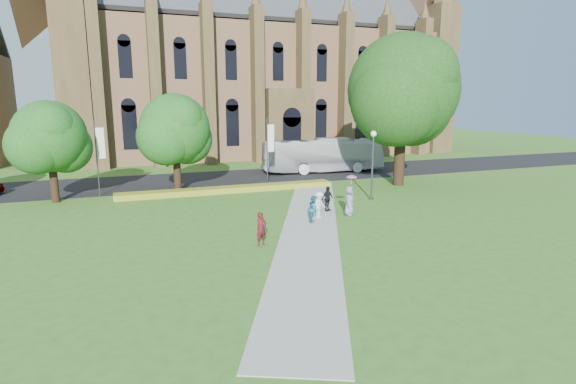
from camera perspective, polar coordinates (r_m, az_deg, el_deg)
name	(u,v)px	position (r m, az deg, el deg)	size (l,w,h in m)	color
ground	(317,232)	(25.99, 3.69, -5.06)	(160.00, 160.00, 0.00)	#3C681F
road	(233,178)	(44.52, -6.99, 1.79)	(160.00, 10.00, 0.02)	black
footpath	(310,227)	(26.86, 2.81, -4.46)	(3.20, 30.00, 0.04)	#B2B2A8
flower_hedge	(229,189)	(37.52, -7.47, 0.32)	(18.00, 1.40, 0.45)	gold
cathedral	(266,61)	(65.89, -2.76, 16.24)	(52.60, 18.25, 28.00)	brown
streetlamp	(373,157)	(34.45, 10.71, 4.42)	(0.44, 0.44, 5.24)	#38383D
large_tree	(403,90)	(41.01, 14.36, 12.44)	(9.60, 9.60, 13.20)	#332114
street_tree_0	(49,137)	(37.05, -28.04, 6.22)	(5.20, 5.20, 7.50)	#332114
street_tree_1	(175,129)	(37.49, -14.14, 7.78)	(5.60, 5.60, 8.05)	#332114
banner_pole_0	(268,147)	(40.08, -2.50, 5.68)	(0.70, 0.10, 6.00)	#38383D
banner_pole_1	(98,154)	(38.11, -22.97, 4.51)	(0.70, 0.10, 6.00)	#38383D
tour_coach	(323,155)	(47.87, 4.45, 4.68)	(3.01, 12.87, 3.58)	silver
pedestrian_0	(261,229)	(23.29, -3.43, -4.66)	(0.64, 0.42, 1.75)	#511217
pedestrian_1	(314,209)	(27.71, 3.29, -2.16)	(0.80, 0.63, 1.65)	#1B6588
pedestrian_2	(319,205)	(28.74, 3.97, -1.64)	(1.09, 0.63, 1.69)	silver
pedestrian_3	(327,199)	(30.60, 5.02, -0.84)	(1.00, 0.42, 1.71)	black
pedestrian_4	(349,201)	(29.66, 7.79, -1.10)	(0.93, 0.61, 1.91)	slate
parasol	(352,181)	(29.59, 8.07, 1.37)	(0.72, 0.72, 0.63)	#D697A6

